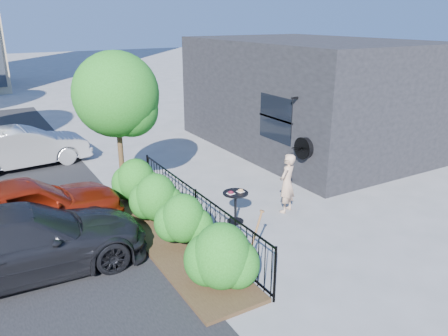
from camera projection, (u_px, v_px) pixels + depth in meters
ground at (250, 219)px, 10.87m from camera, size 120.00×120.00×0.00m
shop_building at (306, 94)px, 16.52m from camera, size 6.22×9.00×4.00m
fence at (196, 211)px, 9.97m from camera, size 0.05×6.05×1.10m
planting_bed at (169, 239)px, 9.81m from camera, size 1.30×6.00×0.08m
shrubs at (170, 210)px, 9.72m from camera, size 1.10×5.60×1.24m
patio_tree at (119, 100)px, 11.14m from camera, size 2.20×2.20×3.94m
cafe_table at (236, 202)px, 10.55m from camera, size 0.62×0.62×0.83m
woman at (287, 183)px, 11.06m from camera, size 0.67×0.58×1.55m
shovel at (252, 245)px, 8.51m from camera, size 0.44×0.17×1.28m
car_red at (22, 210)px, 9.58m from camera, size 4.62×2.44×1.50m
car_silver at (25, 147)px, 14.48m from camera, size 4.16×1.72×1.34m
car_darkgrey at (23, 242)px, 8.36m from camera, size 4.78×2.05×1.37m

